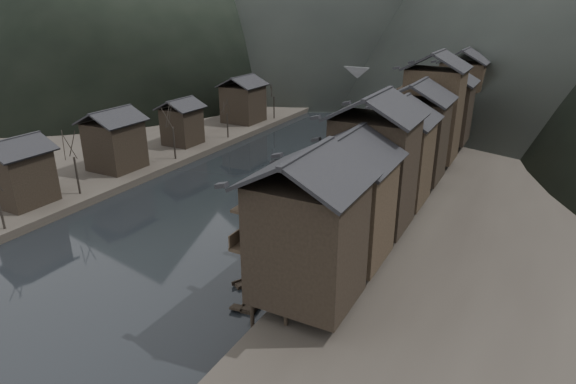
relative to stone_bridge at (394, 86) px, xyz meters
The scene contains 13 objects.
water 72.18m from the stone_bridge, 90.00° to the right, with size 300.00×300.00×0.00m, color black.
right_bank 47.61m from the stone_bridge, 42.44° to the right, with size 40.00×200.00×1.80m, color #2D2823.
left_bank 47.64m from the stone_bridge, 137.56° to the right, with size 40.00×200.00×1.20m, color #2D2823.
stilt_houses 55.06m from the stone_bridge, 71.65° to the right, with size 9.00×67.60×16.86m.
left_houses 55.79m from the stone_bridge, 111.56° to the right, with size 8.10×53.20×8.73m.
bare_trees 57.39m from the stone_bridge, 107.23° to the right, with size 3.39×59.43×6.78m.
moored_sampans 58.82m from the stone_bridge, 78.06° to the right, with size 2.85×49.22×0.47m.
midriver_boats 17.44m from the stone_bridge, 79.24° to the right, with size 8.49×50.28×0.45m.
stone_bridge is the anchor object (origin of this frame).
hero_sampan 77.28m from the stone_bridge, 81.89° to the right, with size 2.84×4.43×0.43m.
cargo_heap 77.05m from the stone_bridge, 81.94° to the right, with size 1.01×1.32×0.61m, color black.
boatman 78.73m from the stone_bridge, 81.49° to the right, with size 0.56×0.37×1.54m, color slate.
bamboo_pole 78.68m from the stone_bridge, 81.35° to the right, with size 0.06×0.06×4.30m, color #8C7A51.
Camera 1 is at (30.12, -34.77, 22.37)m, focal length 30.00 mm.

